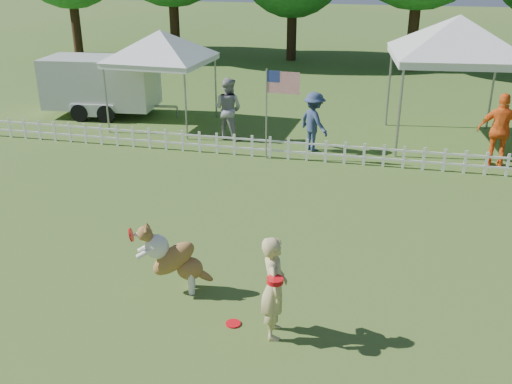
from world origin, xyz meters
TOP-DOWN VIEW (x-y plane):
  - ground at (0.00, 0.00)m, footprint 120.00×120.00m
  - picket_fence at (0.00, 7.00)m, footprint 22.00×0.08m
  - handler at (0.95, -0.58)m, footprint 0.51×0.65m
  - dog at (-0.83, 0.17)m, footprint 1.22×0.71m
  - frisbee_on_turf at (0.32, -0.50)m, footprint 0.28×0.28m
  - canopy_tent_left at (-4.75, 9.43)m, footprint 2.94×2.94m
  - canopy_tent_right at (3.93, 9.64)m, footprint 3.76×3.76m
  - cargo_trailer at (-7.26, 10.07)m, footprint 4.72×2.46m
  - flag_pole at (-0.85, 6.95)m, footprint 0.93×0.15m
  - spectator_a at (-2.33, 8.44)m, footprint 1.03×0.89m
  - spectator_b at (0.28, 7.94)m, footprint 1.19×1.18m
  - spectator_c at (5.09, 7.75)m, footprint 1.16×0.58m

SIDE VIEW (x-z plane):
  - ground at x=0.00m, z-range 0.00..0.00m
  - frisbee_on_turf at x=0.32m, z-range 0.00..0.02m
  - picket_fence at x=0.00m, z-range 0.00..0.60m
  - dog at x=-0.83m, z-range 0.00..1.20m
  - handler at x=0.95m, z-range 0.00..1.56m
  - spectator_b at x=0.28m, z-range 0.00..1.64m
  - spectator_a at x=-2.33m, z-range 0.00..1.82m
  - spectator_c at x=5.09m, z-range 0.00..1.91m
  - cargo_trailer at x=-7.26m, z-range 0.00..2.00m
  - flag_pole at x=-0.85m, z-range 0.00..2.42m
  - canopy_tent_left at x=-4.75m, z-range 0.00..2.91m
  - canopy_tent_right at x=3.93m, z-range 0.00..3.52m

